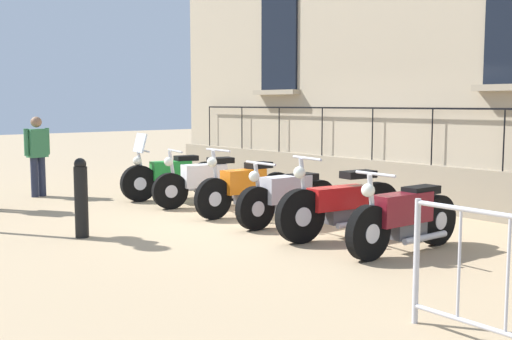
{
  "coord_description": "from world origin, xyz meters",
  "views": [
    {
      "loc": [
        6.4,
        7.26,
        1.82
      ],
      "look_at": [
        0.26,
        0.0,
        0.8
      ],
      "focal_mm": 43.39,
      "sensor_mm": 36.0,
      "label": 1
    }
  ],
  "objects_px": {
    "motorcycle_white": "(206,182)",
    "motorcycle_red": "(340,206)",
    "motorcycle_silver": "(288,197)",
    "motorcycle_maroon": "(404,218)",
    "pedestrian_standing": "(37,152)",
    "bollard": "(81,198)",
    "motorcycle_orange": "(245,188)",
    "motorcycle_green": "(172,176)"
  },
  "relations": [
    {
      "from": "motorcycle_green",
      "to": "pedestrian_standing",
      "type": "relative_size",
      "value": 1.31
    },
    {
      "from": "motorcycle_red",
      "to": "bollard",
      "type": "height_order",
      "value": "motorcycle_red"
    },
    {
      "from": "motorcycle_white",
      "to": "motorcycle_green",
      "type": "bearing_deg",
      "value": -90.93
    },
    {
      "from": "motorcycle_white",
      "to": "motorcycle_silver",
      "type": "bearing_deg",
      "value": 88.43
    },
    {
      "from": "motorcycle_green",
      "to": "motorcycle_maroon",
      "type": "bearing_deg",
      "value": 88.13
    },
    {
      "from": "motorcycle_silver",
      "to": "bollard",
      "type": "relative_size",
      "value": 1.75
    },
    {
      "from": "pedestrian_standing",
      "to": "motorcycle_orange",
      "type": "bearing_deg",
      "value": 113.52
    },
    {
      "from": "motorcycle_orange",
      "to": "motorcycle_white",
      "type": "bearing_deg",
      "value": -90.91
    },
    {
      "from": "motorcycle_white",
      "to": "motorcycle_orange",
      "type": "bearing_deg",
      "value": 89.09
    },
    {
      "from": "motorcycle_maroon",
      "to": "motorcycle_red",
      "type": "bearing_deg",
      "value": -92.63
    },
    {
      "from": "motorcycle_silver",
      "to": "motorcycle_maroon",
      "type": "distance_m",
      "value": 2.19
    },
    {
      "from": "motorcycle_silver",
      "to": "bollard",
      "type": "xyz_separation_m",
      "value": [
        2.74,
        -1.18,
        0.12
      ]
    },
    {
      "from": "bollard",
      "to": "motorcycle_white",
      "type": "bearing_deg",
      "value": -160.25
    },
    {
      "from": "pedestrian_standing",
      "to": "motorcycle_green",
      "type": "bearing_deg",
      "value": 133.89
    },
    {
      "from": "motorcycle_green",
      "to": "pedestrian_standing",
      "type": "distance_m",
      "value": 2.73
    },
    {
      "from": "motorcycle_white",
      "to": "motorcycle_red",
      "type": "distance_m",
      "value": 3.29
    },
    {
      "from": "pedestrian_standing",
      "to": "motorcycle_maroon",
      "type": "bearing_deg",
      "value": 102.74
    },
    {
      "from": "motorcycle_silver",
      "to": "pedestrian_standing",
      "type": "bearing_deg",
      "value": -71.25
    },
    {
      "from": "motorcycle_white",
      "to": "motorcycle_orange",
      "type": "distance_m",
      "value": 1.13
    },
    {
      "from": "motorcycle_white",
      "to": "motorcycle_red",
      "type": "relative_size",
      "value": 0.96
    },
    {
      "from": "motorcycle_silver",
      "to": "pedestrian_standing",
      "type": "distance_m",
      "value": 5.57
    },
    {
      "from": "motorcycle_maroon",
      "to": "pedestrian_standing",
      "type": "relative_size",
      "value": 1.25
    },
    {
      "from": "motorcycle_white",
      "to": "pedestrian_standing",
      "type": "distance_m",
      "value": 3.61
    },
    {
      "from": "bollard",
      "to": "pedestrian_standing",
      "type": "distance_m",
      "value": 4.2
    },
    {
      "from": "motorcycle_orange",
      "to": "motorcycle_silver",
      "type": "xyz_separation_m",
      "value": [
        0.04,
        1.06,
        -0.02
      ]
    },
    {
      "from": "motorcycle_white",
      "to": "bollard",
      "type": "relative_size",
      "value": 1.81
    },
    {
      "from": "motorcycle_orange",
      "to": "bollard",
      "type": "height_order",
      "value": "motorcycle_orange"
    },
    {
      "from": "motorcycle_green",
      "to": "motorcycle_silver",
      "type": "height_order",
      "value": "motorcycle_green"
    },
    {
      "from": "motorcycle_maroon",
      "to": "pedestrian_standing",
      "type": "xyz_separation_m",
      "value": [
        1.68,
        -7.45,
        0.45
      ]
    },
    {
      "from": "motorcycle_silver",
      "to": "motorcycle_maroon",
      "type": "relative_size",
      "value": 0.97
    },
    {
      "from": "motorcycle_white",
      "to": "motorcycle_maroon",
      "type": "bearing_deg",
      "value": 87.89
    },
    {
      "from": "motorcycle_green",
      "to": "motorcycle_orange",
      "type": "distance_m",
      "value": 2.26
    },
    {
      "from": "pedestrian_standing",
      "to": "motorcycle_red",
      "type": "bearing_deg",
      "value": 105.25
    },
    {
      "from": "motorcycle_orange",
      "to": "bollard",
      "type": "distance_m",
      "value": 2.79
    },
    {
      "from": "motorcycle_maroon",
      "to": "pedestrian_standing",
      "type": "distance_m",
      "value": 7.65
    },
    {
      "from": "motorcycle_red",
      "to": "pedestrian_standing",
      "type": "height_order",
      "value": "pedestrian_standing"
    },
    {
      "from": "motorcycle_red",
      "to": "bollard",
      "type": "relative_size",
      "value": 1.89
    },
    {
      "from": "motorcycle_white",
      "to": "motorcycle_red",
      "type": "bearing_deg",
      "value": 88.06
    },
    {
      "from": "motorcycle_green",
      "to": "motorcycle_maroon",
      "type": "height_order",
      "value": "motorcycle_green"
    },
    {
      "from": "motorcycle_orange",
      "to": "pedestrian_standing",
      "type": "relative_size",
      "value": 1.26
    },
    {
      "from": "motorcycle_green",
      "to": "motorcycle_red",
      "type": "relative_size",
      "value": 1.0
    },
    {
      "from": "motorcycle_green",
      "to": "bollard",
      "type": "bearing_deg",
      "value": 37.16
    }
  ]
}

